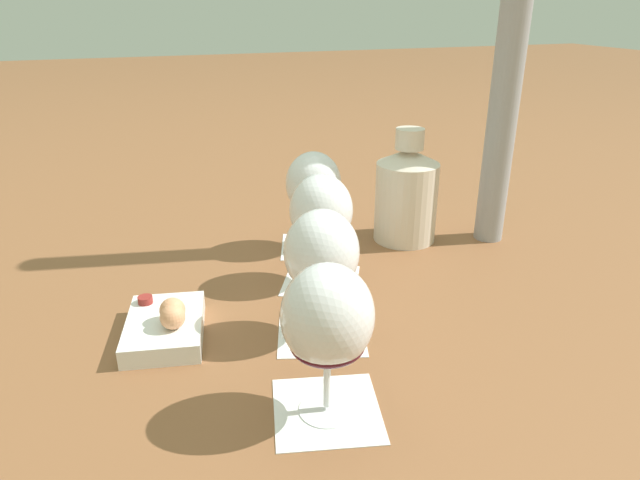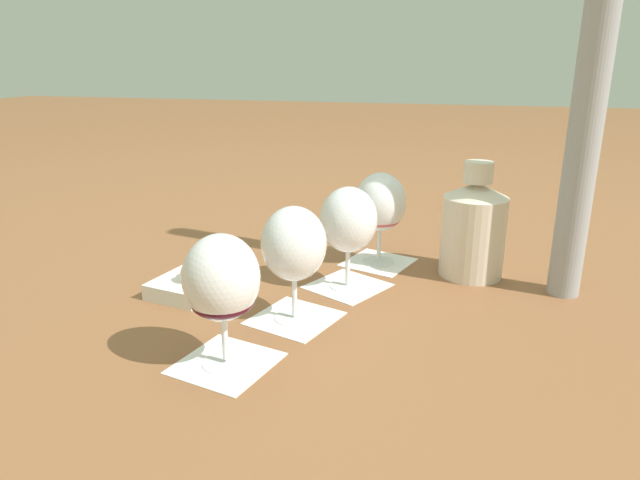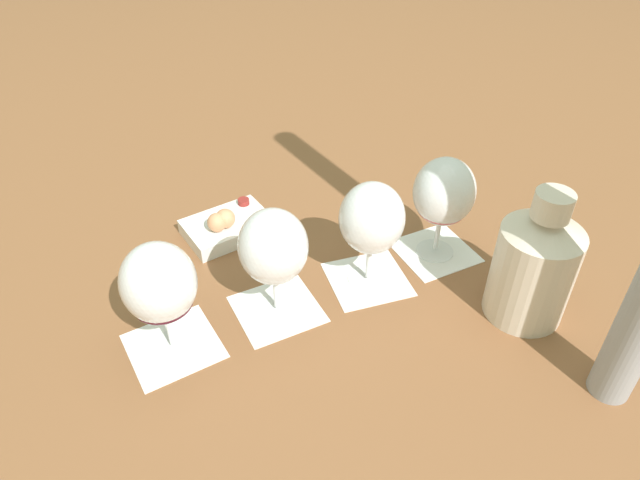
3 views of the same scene
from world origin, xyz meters
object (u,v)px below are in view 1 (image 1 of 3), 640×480
at_px(wine_glass_0, 314,188).
at_px(ceramic_vase, 406,193).
at_px(wine_glass_3, 327,322).
at_px(wine_glass_1, 321,215).
at_px(wine_glass_2, 322,257).
at_px(snack_dish, 166,325).
at_px(umbrella_pole, 517,4).

distance_m(wine_glass_0, ceramic_vase, 0.17).
bearing_deg(ceramic_vase, wine_glass_3, -36.54).
height_order(wine_glass_1, ceramic_vase, ceramic_vase).
xyz_separation_m(wine_glass_2, snack_dish, (-0.06, -0.20, -0.09)).
bearing_deg(ceramic_vase, wine_glass_1, -61.27).
distance_m(wine_glass_0, wine_glass_3, 0.44).
bearing_deg(umbrella_pole, wine_glass_0, -101.71).
bearing_deg(ceramic_vase, wine_glass_2, -44.76).
relative_size(wine_glass_1, ceramic_vase, 0.84).
relative_size(wine_glass_2, wine_glass_3, 1.00).
height_order(wine_glass_0, umbrella_pole, umbrella_pole).
bearing_deg(wine_glass_2, wine_glass_0, 163.28).
bearing_deg(wine_glass_0, umbrella_pole, 78.29).
distance_m(wine_glass_3, umbrella_pole, 0.65).
bearing_deg(wine_glass_2, snack_dish, -106.76).
distance_m(wine_glass_1, umbrella_pole, 0.46).
distance_m(wine_glass_0, umbrella_pole, 0.44).
bearing_deg(wine_glass_3, wine_glass_2, 162.67).
bearing_deg(umbrella_pole, wine_glass_1, -79.72).
distance_m(wine_glass_1, wine_glass_2, 0.15).
bearing_deg(wine_glass_0, ceramic_vase, 83.41).
height_order(snack_dish, umbrella_pole, umbrella_pole).
distance_m(wine_glass_2, wine_glass_3, 0.16).
bearing_deg(snack_dish, wine_glass_2, 73.24).
xyz_separation_m(wine_glass_0, snack_dish, (0.22, -0.28, -0.09)).
relative_size(wine_glass_0, wine_glass_3, 1.00).
bearing_deg(wine_glass_0, snack_dish, -52.28).
height_order(wine_glass_2, umbrella_pole, umbrella_pole).
distance_m(wine_glass_2, ceramic_vase, 0.36).
bearing_deg(umbrella_pole, wine_glass_3, -51.60).
relative_size(wine_glass_1, wine_glass_3, 1.00).
bearing_deg(wine_glass_1, wine_glass_3, -18.27).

